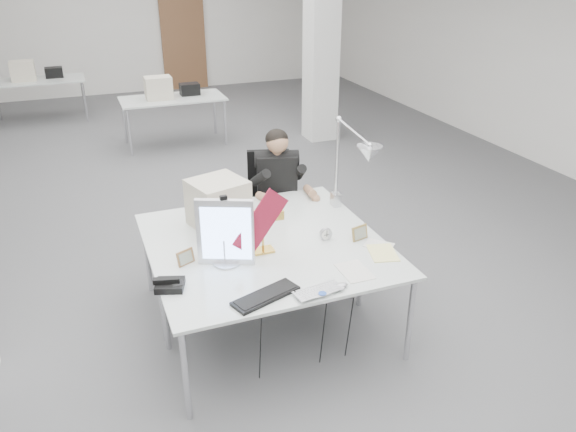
# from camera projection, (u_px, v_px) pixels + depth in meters

# --- Properties ---
(room_shell) EXTENTS (10.04, 14.04, 3.24)m
(room_shell) POSITION_uv_depth(u_px,v_px,m) (199.00, 71.00, 5.88)
(room_shell) COLOR #4F4F52
(room_shell) RESTS_ON ground
(desk_main) EXTENTS (1.80, 0.90, 0.02)m
(desk_main) POSITION_uv_depth(u_px,v_px,m) (286.00, 272.00, 4.06)
(desk_main) COLOR silver
(desk_main) RESTS_ON room_shell
(desk_second) EXTENTS (1.80, 0.90, 0.02)m
(desk_second) POSITION_uv_depth(u_px,v_px,m) (248.00, 221.00, 4.82)
(desk_second) COLOR silver
(desk_second) RESTS_ON room_shell
(bg_desk_a) EXTENTS (1.60, 0.80, 0.02)m
(bg_desk_a) POSITION_uv_depth(u_px,v_px,m) (172.00, 99.00, 8.75)
(bg_desk_a) COLOR silver
(bg_desk_a) RESTS_ON room_shell
(bg_desk_b) EXTENTS (1.60, 0.80, 0.02)m
(bg_desk_b) POSITION_uv_depth(u_px,v_px,m) (37.00, 80.00, 9.96)
(bg_desk_b) COLOR silver
(bg_desk_b) RESTS_ON room_shell
(office_chair) EXTENTS (0.65, 0.65, 1.07)m
(office_chair) POSITION_uv_depth(u_px,v_px,m) (276.00, 207.00, 5.58)
(office_chair) COLOR black
(office_chair) RESTS_ON room_shell
(seated_person) EXTENTS (0.63, 0.72, 0.91)m
(seated_person) POSITION_uv_depth(u_px,v_px,m) (278.00, 174.00, 5.38)
(seated_person) COLOR black
(seated_person) RESTS_ON office_chair
(monitor) EXTENTS (0.40, 0.20, 0.51)m
(monitor) POSITION_uv_depth(u_px,v_px,m) (225.00, 232.00, 4.03)
(monitor) COLOR silver
(monitor) RESTS_ON desk_main
(pennant) EXTENTS (0.46, 0.09, 0.50)m
(pennant) POSITION_uv_depth(u_px,v_px,m) (261.00, 222.00, 4.06)
(pennant) COLOR maroon
(pennant) RESTS_ON monitor
(keyboard) EXTENTS (0.50, 0.31, 0.02)m
(keyboard) POSITION_uv_depth(u_px,v_px,m) (266.00, 296.00, 3.73)
(keyboard) COLOR black
(keyboard) RESTS_ON desk_main
(laptop) EXTENTS (0.37, 0.26, 0.03)m
(laptop) POSITION_uv_depth(u_px,v_px,m) (322.00, 295.00, 3.73)
(laptop) COLOR #BBBCC1
(laptop) RESTS_ON desk_main
(mouse) EXTENTS (0.10, 0.08, 0.03)m
(mouse) POSITION_uv_depth(u_px,v_px,m) (342.00, 285.00, 3.84)
(mouse) COLOR #A6A5AA
(mouse) RESTS_ON desk_main
(bankers_lamp) EXTENTS (0.29, 0.12, 0.33)m
(bankers_lamp) POSITION_uv_depth(u_px,v_px,m) (263.00, 232.00, 4.24)
(bankers_lamp) COLOR gold
(bankers_lamp) RESTS_ON desk_main
(desk_phone) EXTENTS (0.23, 0.22, 0.05)m
(desk_phone) POSITION_uv_depth(u_px,v_px,m) (170.00, 285.00, 3.83)
(desk_phone) COLOR black
(desk_phone) RESTS_ON desk_main
(picture_frame_left) EXTENTS (0.14, 0.09, 0.11)m
(picture_frame_left) POSITION_uv_depth(u_px,v_px,m) (185.00, 257.00, 4.11)
(picture_frame_left) COLOR #996C42
(picture_frame_left) RESTS_ON desk_main
(picture_frame_right) EXTENTS (0.15, 0.07, 0.12)m
(picture_frame_right) POSITION_uv_depth(u_px,v_px,m) (360.00, 233.00, 4.46)
(picture_frame_right) COLOR olive
(picture_frame_right) RESTS_ON desk_main
(desk_clock) EXTENTS (0.10, 0.06, 0.10)m
(desk_clock) POSITION_uv_depth(u_px,v_px,m) (326.00, 234.00, 4.46)
(desk_clock) COLOR #A8A8AC
(desk_clock) RESTS_ON desk_main
(paper_stack_a) EXTENTS (0.20, 0.29, 0.01)m
(paper_stack_a) POSITION_uv_depth(u_px,v_px,m) (354.00, 271.00, 4.03)
(paper_stack_a) COLOR silver
(paper_stack_a) RESTS_ON desk_main
(paper_stack_b) EXTENTS (0.26, 0.32, 0.01)m
(paper_stack_b) POSITION_uv_depth(u_px,v_px,m) (383.00, 253.00, 4.28)
(paper_stack_b) COLOR #EEE68E
(paper_stack_b) RESTS_ON desk_main
(paper_stack_c) EXTENTS (0.26, 0.26, 0.01)m
(paper_stack_c) POSITION_uv_depth(u_px,v_px,m) (379.00, 245.00, 4.39)
(paper_stack_c) COLOR silver
(paper_stack_c) RESTS_ON desk_main
(beige_monitor) EXTENTS (0.52, 0.50, 0.40)m
(beige_monitor) POSITION_uv_depth(u_px,v_px,m) (218.00, 203.00, 4.64)
(beige_monitor) COLOR #BEB49D
(beige_monitor) RESTS_ON desk_second
(architect_lamp) EXTENTS (0.22, 0.62, 0.80)m
(architect_lamp) POSITION_uv_depth(u_px,v_px,m) (350.00, 174.00, 4.69)
(architect_lamp) COLOR silver
(architect_lamp) RESTS_ON desk_second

